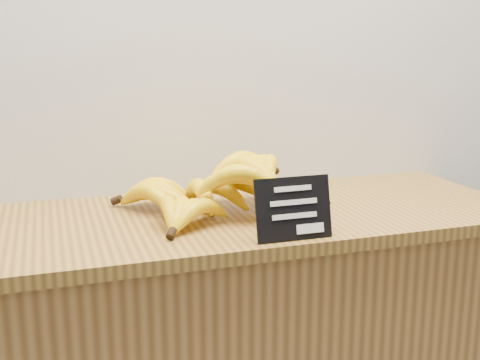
# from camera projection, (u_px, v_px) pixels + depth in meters

# --- Properties ---
(counter_top) EXTENTS (1.40, 0.54, 0.03)m
(counter_top) POSITION_uv_depth(u_px,v_px,m) (234.00, 218.00, 1.46)
(counter_top) COLOR olive
(counter_top) RESTS_ON counter
(chalkboard_sign) EXTENTS (0.17, 0.04, 0.13)m
(chalkboard_sign) POSITION_uv_depth(u_px,v_px,m) (294.00, 209.00, 1.24)
(chalkboard_sign) COLOR black
(chalkboard_sign) RESTS_ON counter_top
(banana_pile) EXTENTS (0.50, 0.40, 0.13)m
(banana_pile) POSITION_uv_depth(u_px,v_px,m) (225.00, 191.00, 1.43)
(banana_pile) COLOR yellow
(banana_pile) RESTS_ON counter_top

